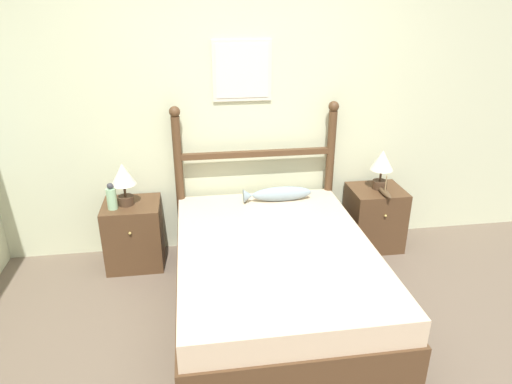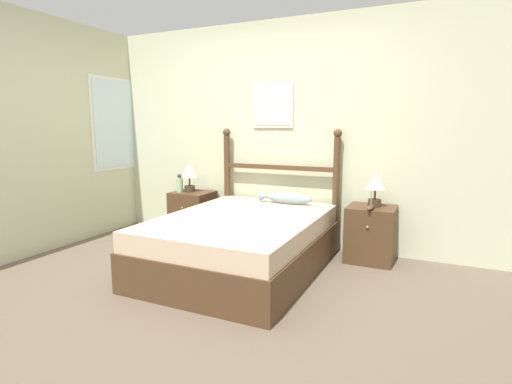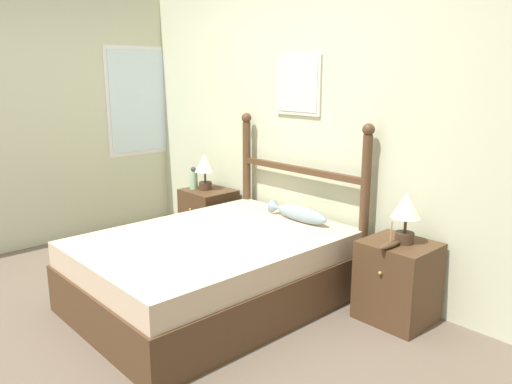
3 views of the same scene
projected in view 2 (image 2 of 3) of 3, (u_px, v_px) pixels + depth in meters
ground_plane at (193, 293)px, 3.32m from camera, size 16.00×16.00×0.00m
wall_back at (273, 134)px, 4.66m from camera, size 6.40×0.08×2.55m
wall_left at (14, 136)px, 4.03m from camera, size 0.08×6.40×2.55m
bed at (242, 243)px, 3.83m from camera, size 1.42×1.94×0.53m
headboard at (278, 182)px, 4.59m from camera, size 1.44×0.09×1.34m
nightstand_left at (193, 214)px, 4.98m from camera, size 0.47×0.45×0.57m
nightstand_right at (371, 234)px, 4.08m from camera, size 0.47×0.45×0.57m
table_lamp_left at (189, 173)px, 4.90m from camera, size 0.20×0.20×0.36m
table_lamp_right at (375, 184)px, 3.99m from camera, size 0.20×0.20×0.36m
bottle at (180, 184)px, 4.90m from camera, size 0.08×0.08×0.23m
model_boat at (371, 207)px, 3.90m from camera, size 0.06×0.25×0.18m
fish_pillow at (285, 198)px, 4.38m from camera, size 0.60×0.12×0.13m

